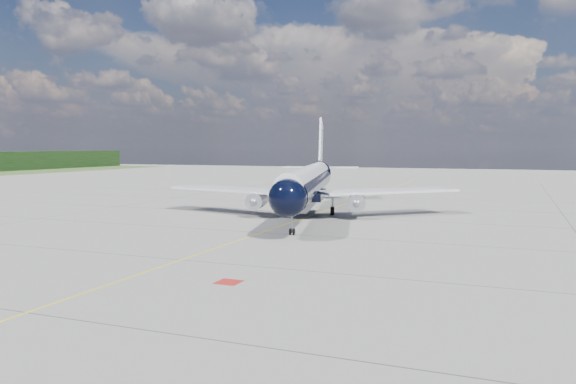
% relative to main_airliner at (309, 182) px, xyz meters
% --- Properties ---
extents(ground, '(320.00, 320.00, 0.00)m').
position_rel_main_airliner_xyz_m(ground, '(0.67, 3.76, -4.22)').
color(ground, gray).
rests_on(ground, ground).
extents(taxiway_centerline, '(0.16, 160.00, 0.01)m').
position_rel_main_airliner_xyz_m(taxiway_centerline, '(0.67, -1.24, -4.22)').
color(taxiway_centerline, yellow).
rests_on(taxiway_centerline, ground).
extents(red_marking, '(1.60, 1.60, 0.01)m').
position_rel_main_airliner_xyz_m(red_marking, '(7.47, -36.24, -4.22)').
color(red_marking, maroon).
rests_on(red_marking, ground).
extents(main_airliner, '(37.50, 46.40, 13.60)m').
position_rel_main_airliner_xyz_m(main_airliner, '(0.00, 0.00, 0.00)').
color(main_airliner, black).
rests_on(main_airliner, ground).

